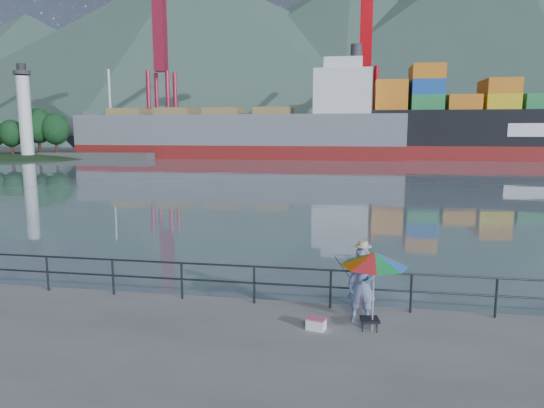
{
  "coord_description": "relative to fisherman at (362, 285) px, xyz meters",
  "views": [
    {
      "loc": [
        3.53,
        -10.32,
        4.54
      ],
      "look_at": [
        0.74,
        6.0,
        2.0
      ],
      "focal_mm": 32.0,
      "sensor_mm": 36.0,
      "label": 1
    }
  ],
  "objects": [
    {
      "name": "lighthouse_islet",
      "position": [
        -58.74,
        61.11,
        -0.66
      ],
      "size": [
        48.0,
        26.4,
        19.2
      ],
      "color": "#263F1E",
      "rests_on": "ground"
    },
    {
      "name": "bulk_carrier",
      "position": [
        -18.01,
        69.87,
        3.16
      ],
      "size": [
        54.98,
        9.52,
        14.5
      ],
      "color": "maroon",
      "rests_on": "ground"
    },
    {
      "name": "cooler_bag",
      "position": [
        -1.02,
        -0.61,
        -0.8
      ],
      "size": [
        0.47,
        0.38,
        0.24
      ],
      "primitive_type": "cube",
      "rotation": [
        0.0,
        0.0,
        -0.26
      ],
      "color": "white",
      "rests_on": "ground"
    },
    {
      "name": "fishing_rod",
      "position": [
        -0.4,
        1.06,
        -0.92
      ],
      "size": [
        0.53,
        1.67,
        1.23
      ],
      "primitive_type": "cylinder",
      "rotation": [
        0.96,
        0.0,
        -0.3
      ],
      "color": "black",
      "rests_on": "ground"
    },
    {
      "name": "container_stacks",
      "position": [
        27.23,
        92.73,
        1.78
      ],
      "size": [
        58.0,
        5.4,
        7.8
      ],
      "color": "#267F3F",
      "rests_on": "ground"
    },
    {
      "name": "folding_stool",
      "position": [
        0.19,
        -0.42,
        -0.78
      ],
      "size": [
        0.47,
        0.47,
        0.27
      ],
      "color": "black",
      "rests_on": "ground"
    },
    {
      "name": "port_cranes",
      "position": [
        27.23,
        83.12,
        15.08
      ],
      "size": [
        116.0,
        28.0,
        38.4
      ],
      "color": "#CA2342",
      "rests_on": "ground"
    },
    {
      "name": "container_ship",
      "position": [
        29.13,
        72.48,
        4.95
      ],
      "size": [
        55.53,
        9.25,
        18.1
      ],
      "color": "maroon",
      "rests_on": "ground"
    },
    {
      "name": "mountains",
      "position": [
        35.05,
        206.87,
        34.63
      ],
      "size": [
        600.0,
        332.8,
        80.0
      ],
      "color": "#385147",
      "rests_on": "ground"
    },
    {
      "name": "fisherman",
      "position": [
        0.0,
        0.0,
        0.0
      ],
      "size": [
        0.72,
        0.52,
        1.83
      ],
      "primitive_type": "imported",
      "rotation": [
        0.0,
        0.0,
        -0.13
      ],
      "color": "#2C509A",
      "rests_on": "ground"
    },
    {
      "name": "far_dock",
      "position": [
        6.23,
        92.12,
        -0.92
      ],
      "size": [
        200.0,
        40.0,
        0.4
      ],
      "primitive_type": "cube",
      "color": "#514F4C",
      "rests_on": "ground"
    },
    {
      "name": "harbor_water",
      "position": [
        -3.77,
        129.12,
        -0.92
      ],
      "size": [
        500.0,
        280.0,
        0.0
      ],
      "primitive_type": "cube",
      "color": "slate",
      "rests_on": "ground"
    },
    {
      "name": "beach_umbrella",
      "position": [
        0.25,
        -0.47,
        0.77
      ],
      "size": [
        1.57,
        1.57,
        1.84
      ],
      "color": "white",
      "rests_on": "ground"
    },
    {
      "name": "guardrail",
      "position": [
        -3.77,
        0.82,
        -0.4
      ],
      "size": [
        22.0,
        0.06,
        1.03
      ],
      "color": "#2D3033",
      "rests_on": "ground"
    }
  ]
}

